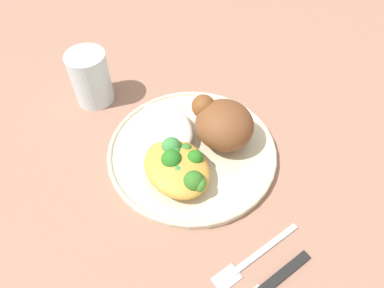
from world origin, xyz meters
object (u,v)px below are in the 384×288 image
object	(u,v)px
rice_pile	(166,126)
mac_cheese_with_broccoli	(178,166)
roasted_chicken	(223,123)
plate	(192,151)
fork	(254,257)
water_glass	(91,78)

from	to	relation	value
rice_pile	mac_cheese_with_broccoli	size ratio (longest dim) A/B	0.98
roasted_chicken	rice_pile	size ratio (longest dim) A/B	0.93
plate	rice_pile	xyz separation A→B (m)	(0.05, 0.02, 0.02)
plate	mac_cheese_with_broccoli	size ratio (longest dim) A/B	2.35
mac_cheese_with_broccoli	fork	bearing A→B (deg)	-172.34
rice_pile	fork	distance (m)	0.24
plate	water_glass	bearing A→B (deg)	22.04
mac_cheese_with_broccoli	water_glass	size ratio (longest dim) A/B	1.19
mac_cheese_with_broccoli	water_glass	bearing A→B (deg)	9.79
plate	roasted_chicken	world-z (taller)	roasted_chicken
plate	fork	world-z (taller)	plate
fork	plate	bearing A→B (deg)	-6.37
roasted_chicken	mac_cheese_with_broccoli	size ratio (longest dim) A/B	0.92
roasted_chicken	rice_pile	bearing A→B (deg)	51.18
plate	mac_cheese_with_broccoli	distance (m)	0.06
plate	water_glass	xyz separation A→B (m)	(0.20, 0.08, 0.04)
fork	water_glass	size ratio (longest dim) A/B	1.51
mac_cheese_with_broccoli	water_glass	distance (m)	0.23
plate	mac_cheese_with_broccoli	bearing A→B (deg)	126.22
roasted_chicken	rice_pile	xyz separation A→B (m)	(0.06, 0.07, -0.02)
roasted_chicken	rice_pile	world-z (taller)	roasted_chicken
plate	rice_pile	bearing A→B (deg)	21.00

